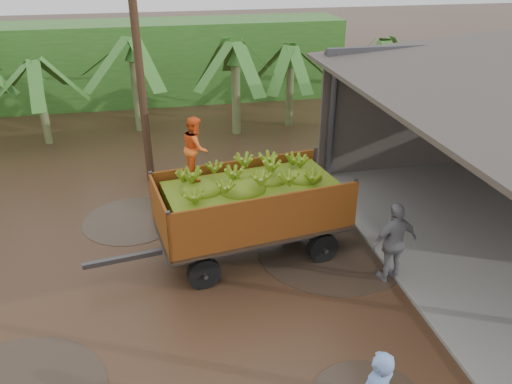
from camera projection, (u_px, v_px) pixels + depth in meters
ground at (172, 316)px, 10.17m from camera, size 100.00×100.00×0.00m
hedge_north at (106, 64)px, 22.99m from camera, size 22.00×3.00×3.60m
banana_trailer at (251, 205)px, 11.68m from camera, size 6.20×2.77×3.46m
man_grey at (394, 243)px, 10.90m from camera, size 1.18×0.64×1.91m
utility_pole at (138, 53)px, 14.22m from camera, size 1.20×0.24×7.87m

